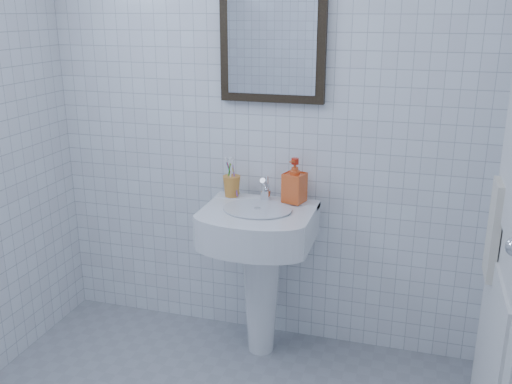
% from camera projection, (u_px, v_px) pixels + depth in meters
% --- Properties ---
extents(wall_back, '(2.20, 0.02, 2.50)m').
position_uv_depth(wall_back, '(262.00, 99.00, 2.73)').
color(wall_back, silver).
rests_on(wall_back, ground).
extents(washbasin, '(0.51, 0.38, 0.79)m').
position_uv_depth(washbasin, '(260.00, 256.00, 2.74)').
color(washbasin, white).
rests_on(washbasin, ground).
extents(faucet, '(0.05, 0.11, 0.13)m').
position_uv_depth(faucet, '(266.00, 190.00, 2.73)').
color(faucet, silver).
rests_on(faucet, washbasin).
extents(toothbrush_cup, '(0.10, 0.10, 0.10)m').
position_uv_depth(toothbrush_cup, '(232.00, 186.00, 2.79)').
color(toothbrush_cup, orange).
rests_on(toothbrush_cup, washbasin).
extents(soap_dispenser, '(0.12, 0.12, 0.21)m').
position_uv_depth(soap_dispenser, '(295.00, 181.00, 2.69)').
color(soap_dispenser, red).
rests_on(soap_dispenser, washbasin).
extents(wall_mirror, '(0.50, 0.04, 0.62)m').
position_uv_depth(wall_mirror, '(272.00, 34.00, 2.61)').
color(wall_mirror, black).
rests_on(wall_mirror, wall_back).
extents(towel_ring, '(0.01, 0.18, 0.18)m').
position_uv_depth(towel_ring, '(506.00, 185.00, 2.08)').
color(towel_ring, silver).
rests_on(towel_ring, wall_right).
extents(hand_towel, '(0.03, 0.16, 0.38)m').
position_uv_depth(hand_towel, '(494.00, 230.00, 2.14)').
color(hand_towel, white).
rests_on(hand_towel, towel_ring).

